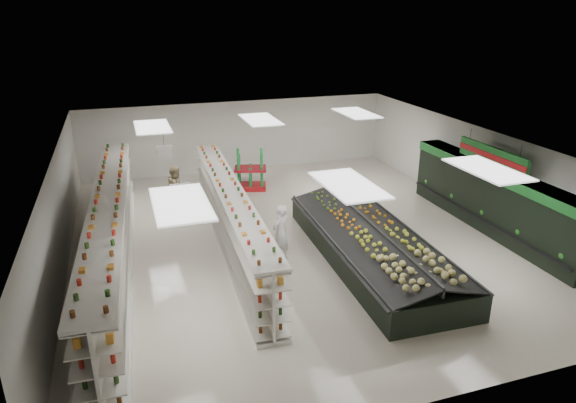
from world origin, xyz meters
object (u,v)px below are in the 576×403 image
object	(u,v)px
gondola_left	(113,238)
produce_island	(372,244)
soda_endcap	(250,170)
shopper_background	(176,188)
shopper_main	(281,233)
gondola_center	(231,219)

from	to	relation	value
gondola_left	produce_island	size ratio (longest dim) A/B	1.61
soda_endcap	shopper_background	size ratio (longest dim) A/B	0.98
gondola_left	shopper_background	bearing A→B (deg)	64.51
shopper_main	soda_endcap	bearing A→B (deg)	-129.37
gondola_center	shopper_background	xyz separation A→B (m)	(-1.27, 3.63, -0.03)
gondola_center	shopper_main	size ratio (longest dim) A/B	6.23
produce_island	shopper_background	world-z (taller)	shopper_background
shopper_background	shopper_main	bearing A→B (deg)	-138.15
gondola_left	shopper_main	size ratio (longest dim) A/B	7.09
shopper_background	gondola_left	bearing A→B (deg)	168.18
gondola_left	soda_endcap	xyz separation A→B (m)	(5.48, 5.64, -0.19)
produce_island	soda_endcap	size ratio (longest dim) A/B	4.68
gondola_left	produce_island	bearing A→B (deg)	-10.59
gondola_left	shopper_main	bearing A→B (deg)	-8.21
gondola_left	gondola_center	size ratio (longest dim) A/B	1.14
gondola_left	soda_endcap	world-z (taller)	gondola_left
gondola_center	shopper_main	bearing A→B (deg)	-50.00
shopper_main	shopper_background	xyz separation A→B (m)	(-2.45, 5.16, -0.04)
gondola_left	soda_endcap	size ratio (longest dim) A/B	7.54
shopper_main	gondola_center	bearing A→B (deg)	-85.16
soda_endcap	shopper_background	bearing A→B (deg)	-156.30
soda_endcap	shopper_main	world-z (taller)	shopper_main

